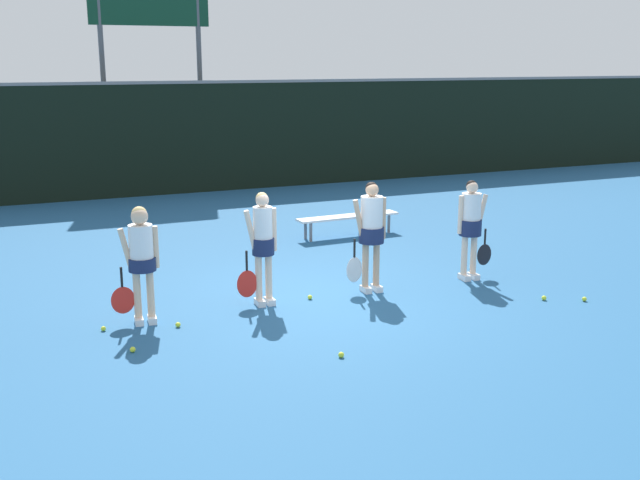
{
  "coord_description": "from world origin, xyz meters",
  "views": [
    {
      "loc": [
        -4.31,
        -9.89,
        3.51
      ],
      "look_at": [
        -0.06,
        0.01,
        0.9
      ],
      "focal_mm": 42.0,
      "sensor_mm": 36.0,
      "label": 1
    }
  ],
  "objects_px": {
    "tennis_ball_3": "(178,325)",
    "tennis_ball_2": "(544,298)",
    "player_0": "(141,255)",
    "tennis_ball_1": "(133,350)",
    "tennis_ball_5": "(310,297)",
    "player_2": "(371,228)",
    "tennis_ball_0": "(341,355)",
    "tennis_ball_4": "(584,299)",
    "tennis_ball_6": "(473,261)",
    "player_3": "(471,222)",
    "scoreboard": "(150,16)",
    "player_1": "(262,241)",
    "bench_courtside": "(348,218)",
    "tennis_ball_7": "(103,329)"
  },
  "relations": [
    {
      "from": "tennis_ball_3",
      "to": "tennis_ball_2",
      "type": "bearing_deg",
      "value": -10.84
    },
    {
      "from": "player_0",
      "to": "tennis_ball_1",
      "type": "distance_m",
      "value": 1.42
    },
    {
      "from": "tennis_ball_1",
      "to": "tennis_ball_5",
      "type": "xyz_separation_m",
      "value": [
        2.81,
        1.07,
        -0.0
      ]
    },
    {
      "from": "player_2",
      "to": "tennis_ball_0",
      "type": "bearing_deg",
      "value": -122.85
    },
    {
      "from": "tennis_ball_3",
      "to": "tennis_ball_4",
      "type": "relative_size",
      "value": 1.02
    },
    {
      "from": "tennis_ball_2",
      "to": "tennis_ball_3",
      "type": "relative_size",
      "value": 1.03
    },
    {
      "from": "tennis_ball_4",
      "to": "tennis_ball_6",
      "type": "xyz_separation_m",
      "value": [
        -0.25,
        2.5,
        -0.0
      ]
    },
    {
      "from": "player_3",
      "to": "tennis_ball_4",
      "type": "xyz_separation_m",
      "value": [
        0.92,
        -1.67,
        -0.92
      ]
    },
    {
      "from": "tennis_ball_1",
      "to": "tennis_ball_6",
      "type": "height_order",
      "value": "tennis_ball_1"
    },
    {
      "from": "tennis_ball_6",
      "to": "player_2",
      "type": "bearing_deg",
      "value": -162.28
    },
    {
      "from": "player_3",
      "to": "tennis_ball_1",
      "type": "height_order",
      "value": "player_3"
    },
    {
      "from": "tennis_ball_0",
      "to": "tennis_ball_4",
      "type": "bearing_deg",
      "value": 7.17
    },
    {
      "from": "player_0",
      "to": "tennis_ball_5",
      "type": "distance_m",
      "value": 2.64
    },
    {
      "from": "player_2",
      "to": "scoreboard",
      "type": "bearing_deg",
      "value": 96.5
    },
    {
      "from": "tennis_ball_6",
      "to": "tennis_ball_0",
      "type": "bearing_deg",
      "value": -142.77
    },
    {
      "from": "tennis_ball_1",
      "to": "tennis_ball_3",
      "type": "xyz_separation_m",
      "value": [
        0.71,
        0.66,
        -0.0
      ]
    },
    {
      "from": "player_1",
      "to": "player_2",
      "type": "relative_size",
      "value": 0.97
    },
    {
      "from": "bench_courtside",
      "to": "tennis_ball_4",
      "type": "bearing_deg",
      "value": -77.28
    },
    {
      "from": "player_0",
      "to": "player_1",
      "type": "height_order",
      "value": "player_1"
    },
    {
      "from": "player_2",
      "to": "tennis_ball_0",
      "type": "xyz_separation_m",
      "value": [
        -1.54,
        -2.25,
        -0.98
      ]
    },
    {
      "from": "bench_courtside",
      "to": "player_1",
      "type": "distance_m",
      "value": 4.65
    },
    {
      "from": "player_2",
      "to": "tennis_ball_3",
      "type": "xyz_separation_m",
      "value": [
        -3.11,
        -0.42,
        -0.98
      ]
    },
    {
      "from": "tennis_ball_0",
      "to": "tennis_ball_2",
      "type": "relative_size",
      "value": 0.99
    },
    {
      "from": "tennis_ball_1",
      "to": "tennis_ball_3",
      "type": "relative_size",
      "value": 1.01
    },
    {
      "from": "player_1",
      "to": "tennis_ball_2",
      "type": "height_order",
      "value": "player_1"
    },
    {
      "from": "player_3",
      "to": "tennis_ball_3",
      "type": "relative_size",
      "value": 23.36
    },
    {
      "from": "tennis_ball_1",
      "to": "tennis_ball_5",
      "type": "height_order",
      "value": "tennis_ball_1"
    },
    {
      "from": "tennis_ball_7",
      "to": "player_1",
      "type": "bearing_deg",
      "value": 5.34
    },
    {
      "from": "tennis_ball_2",
      "to": "player_0",
      "type": "bearing_deg",
      "value": 166.37
    },
    {
      "from": "tennis_ball_4",
      "to": "tennis_ball_7",
      "type": "relative_size",
      "value": 1.06
    },
    {
      "from": "tennis_ball_3",
      "to": "tennis_ball_4",
      "type": "bearing_deg",
      "value": -12.51
    },
    {
      "from": "tennis_ball_2",
      "to": "tennis_ball_7",
      "type": "bearing_deg",
      "value": 168.54
    },
    {
      "from": "tennis_ball_1",
      "to": "player_2",
      "type": "bearing_deg",
      "value": 15.8
    },
    {
      "from": "player_2",
      "to": "tennis_ball_3",
      "type": "height_order",
      "value": "player_2"
    },
    {
      "from": "tennis_ball_3",
      "to": "tennis_ball_5",
      "type": "distance_m",
      "value": 2.13
    },
    {
      "from": "player_0",
      "to": "tennis_ball_4",
      "type": "height_order",
      "value": "player_0"
    },
    {
      "from": "player_1",
      "to": "player_3",
      "type": "relative_size",
      "value": 1.02
    },
    {
      "from": "scoreboard",
      "to": "tennis_ball_3",
      "type": "height_order",
      "value": "scoreboard"
    },
    {
      "from": "tennis_ball_2",
      "to": "player_2",
      "type": "bearing_deg",
      "value": 146.7
    },
    {
      "from": "player_1",
      "to": "tennis_ball_6",
      "type": "xyz_separation_m",
      "value": [
        4.19,
        0.74,
        -0.93
      ]
    },
    {
      "from": "tennis_ball_4",
      "to": "bench_courtside",
      "type": "bearing_deg",
      "value": 105.14
    },
    {
      "from": "tennis_ball_7",
      "to": "player_3",
      "type": "bearing_deg",
      "value": 1.3
    },
    {
      "from": "tennis_ball_0",
      "to": "tennis_ball_5",
      "type": "xyz_separation_m",
      "value": [
        0.52,
        2.23,
        -0.0
      ]
    },
    {
      "from": "scoreboard",
      "to": "tennis_ball_4",
      "type": "xyz_separation_m",
      "value": [
        3.71,
        -13.14,
        -4.62
      ]
    },
    {
      "from": "tennis_ball_6",
      "to": "tennis_ball_4",
      "type": "bearing_deg",
      "value": -84.21
    },
    {
      "from": "tennis_ball_4",
      "to": "tennis_ball_7",
      "type": "height_order",
      "value": "tennis_ball_4"
    },
    {
      "from": "tennis_ball_2",
      "to": "tennis_ball_7",
      "type": "relative_size",
      "value": 1.11
    },
    {
      "from": "scoreboard",
      "to": "tennis_ball_6",
      "type": "relative_size",
      "value": 91.27
    },
    {
      "from": "tennis_ball_0",
      "to": "tennis_ball_2",
      "type": "height_order",
      "value": "same"
    },
    {
      "from": "tennis_ball_3",
      "to": "tennis_ball_5",
      "type": "height_order",
      "value": "same"
    }
  ]
}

